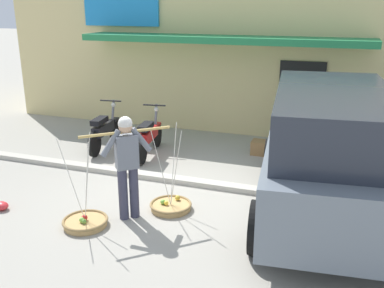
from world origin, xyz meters
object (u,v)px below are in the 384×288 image
(motorcycle_nearest_shop, at_px, (104,130))
(parked_truck, at_px, (329,149))
(fruit_basket_right_side, at_px, (171,205))
(fruit_basket_left_side, at_px, (85,222))
(wooden_crate, at_px, (261,148))
(motorcycle_second_in_row, at_px, (149,136))
(plastic_litter_bag, at_px, (0,206))
(fruit_vendor, at_px, (127,161))

(motorcycle_nearest_shop, relative_size, parked_truck, 0.36)
(fruit_basket_right_side, relative_size, parked_truck, 0.29)
(fruit_basket_left_side, distance_m, wooden_crate, 4.71)
(fruit_basket_right_side, distance_m, motorcycle_nearest_shop, 3.69)
(fruit_basket_right_side, relative_size, motorcycle_second_in_row, 0.80)
(plastic_litter_bag, xyz_separation_m, wooden_crate, (3.60, 4.29, 0.09))
(motorcycle_nearest_shop, distance_m, plastic_litter_bag, 3.47)
(parked_truck, distance_m, wooden_crate, 3.19)
(motorcycle_second_in_row, distance_m, wooden_crate, 2.59)
(fruit_vendor, xyz_separation_m, fruit_basket_right_side, (0.52, 0.49, -0.90))
(plastic_litter_bag, height_order, wooden_crate, wooden_crate)
(fruit_vendor, relative_size, fruit_basket_left_side, 1.17)
(fruit_vendor, relative_size, motorcycle_nearest_shop, 0.93)
(plastic_litter_bag, bearing_deg, fruit_vendor, 12.53)
(fruit_basket_left_side, bearing_deg, wooden_crate, 65.66)
(parked_truck, xyz_separation_m, plastic_litter_bag, (-5.14, -1.67, -1.06))
(motorcycle_nearest_shop, bearing_deg, fruit_basket_left_side, -64.21)
(fruit_basket_left_side, bearing_deg, motorcycle_nearest_shop, 115.79)
(motorcycle_nearest_shop, bearing_deg, fruit_basket_right_side, -42.41)
(motorcycle_nearest_shop, relative_size, wooden_crate, 4.13)
(plastic_litter_bag, bearing_deg, wooden_crate, 49.99)
(fruit_vendor, height_order, fruit_basket_left_side, fruit_vendor)
(fruit_vendor, relative_size, parked_truck, 0.34)
(fruit_basket_right_side, distance_m, plastic_litter_bag, 2.87)
(wooden_crate, bearing_deg, plastic_litter_bag, -130.01)
(motorcycle_second_in_row, bearing_deg, wooden_crate, 21.20)
(fruit_vendor, bearing_deg, motorcycle_second_in_row, 108.74)
(motorcycle_nearest_shop, distance_m, motorcycle_second_in_row, 1.22)
(fruit_basket_left_side, height_order, motorcycle_nearest_shop, fruit_basket_left_side)
(fruit_basket_right_side, bearing_deg, parked_truck, 15.98)
(fruit_basket_right_side, height_order, plastic_litter_bag, fruit_basket_right_side)
(fruit_basket_left_side, height_order, wooden_crate, fruit_basket_left_side)
(fruit_basket_right_side, height_order, parked_truck, parked_truck)
(fruit_basket_left_side, relative_size, plastic_litter_bag, 5.19)
(wooden_crate, bearing_deg, motorcycle_second_in_row, -158.80)
(fruit_vendor, height_order, wooden_crate, fruit_vendor)
(fruit_basket_left_side, distance_m, motorcycle_nearest_shop, 3.85)
(fruit_vendor, bearing_deg, fruit_basket_left_side, -137.02)
(fruit_basket_left_side, distance_m, motorcycle_second_in_row, 3.42)
(fruit_vendor, relative_size, plastic_litter_bag, 6.05)
(motorcycle_nearest_shop, bearing_deg, plastic_litter_bag, -89.86)
(plastic_litter_bag, bearing_deg, fruit_basket_left_side, -0.07)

